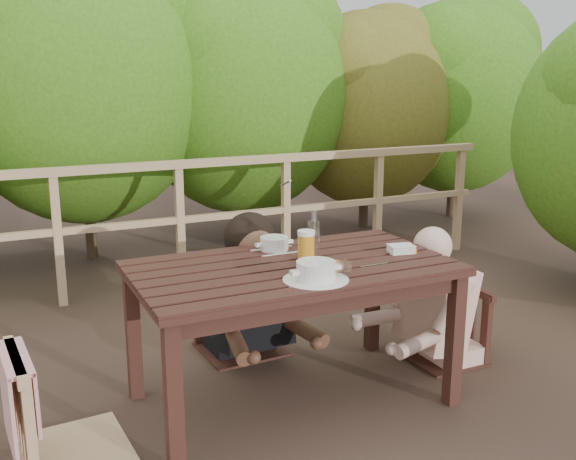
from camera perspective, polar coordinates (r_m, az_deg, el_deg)
name	(u,v)px	position (r m, az deg, el deg)	size (l,w,h in m)	color
ground	(292,400)	(3.53, 0.36, -14.52)	(60.00, 60.00, 0.00)	#453126
table	(292,335)	(3.37, 0.37, -9.09)	(1.57, 0.88, 0.72)	black
chair_left	(67,352)	(3.05, -18.68, -9.99)	(0.48, 0.48, 0.96)	tan
chair_far	(239,277)	(3.93, -4.26, -4.11)	(0.47, 0.47, 0.94)	black
chair_right	(446,293)	(3.94, 13.59, -5.37)	(0.41, 0.41, 0.82)	black
woman	(237,243)	(3.89, -4.42, -1.12)	(0.55, 0.67, 1.35)	black
diner_right	(453,249)	(3.88, 14.15, -1.63)	(0.54, 0.67, 1.34)	beige
railing	(180,226)	(5.12, -9.34, 0.38)	(5.60, 0.10, 1.01)	tan
hedge_row	(180,44)	(6.26, -9.38, 15.64)	(6.60, 1.60, 3.80)	#386616
soup_near	(316,272)	(3.00, 2.44, -3.68)	(0.30, 0.30, 0.10)	silver
soup_far	(274,245)	(3.49, -1.20, -1.30)	(0.26, 0.26, 0.09)	silver
bread_roll	(332,267)	(3.13, 3.89, -3.24)	(0.12, 0.09, 0.07)	olive
beer_glass	(306,247)	(3.29, 1.59, -1.48)	(0.09, 0.09, 0.17)	gold
bottle	(314,235)	(3.33, 2.24, -0.48)	(0.06, 0.06, 0.26)	silver
tumbler	(345,270)	(3.07, 4.95, -3.51)	(0.07, 0.07, 0.08)	silver
butter_tub	(401,250)	(3.49, 9.80, -1.74)	(0.13, 0.09, 0.06)	silver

